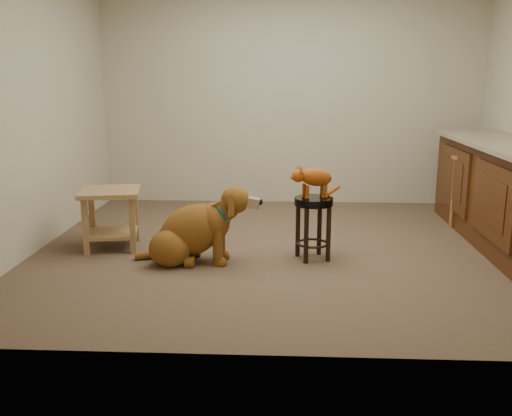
# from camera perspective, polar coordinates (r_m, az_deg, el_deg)

# --- Properties ---
(floor) EXTENTS (4.50, 4.00, 0.01)m
(floor) POSITION_cam_1_polar(r_m,az_deg,el_deg) (5.11, 3.56, -4.15)
(floor) COLOR brown
(floor) RESTS_ON ground
(room_shell) EXTENTS (4.54, 4.04, 2.62)m
(room_shell) POSITION_cam_1_polar(r_m,az_deg,el_deg) (4.89, 3.85, 14.97)
(room_shell) COLOR #BEB799
(room_shell) RESTS_ON ground
(cabinet_run) EXTENTS (0.70, 2.56, 0.94)m
(cabinet_run) POSITION_cam_1_polar(r_m,az_deg,el_deg) (5.67, 23.67, 1.05)
(cabinet_run) COLOR #51290E
(cabinet_run) RESTS_ON ground
(padded_stool) EXTENTS (0.35, 0.35, 0.53)m
(padded_stool) POSITION_cam_1_polar(r_m,az_deg,el_deg) (4.77, 5.75, -0.76)
(padded_stool) COLOR black
(padded_stool) RESTS_ON ground
(wood_stool) EXTENTS (0.51, 0.51, 0.74)m
(wood_stool) POSITION_cam_1_polar(r_m,az_deg,el_deg) (6.04, 21.37, 1.43)
(wood_stool) COLOR brown
(wood_stool) RESTS_ON ground
(side_table) EXTENTS (0.60, 0.60, 0.53)m
(side_table) POSITION_cam_1_polar(r_m,az_deg,el_deg) (5.23, -14.30, -0.16)
(side_table) COLOR #9D7648
(side_table) RESTS_ON ground
(golden_retriever) EXTENTS (1.09, 0.54, 0.69)m
(golden_retriever) POSITION_cam_1_polar(r_m,az_deg,el_deg) (4.73, -6.28, -2.39)
(golden_retriever) COLOR brown
(golden_retriever) RESTS_ON ground
(tabby_kitten) EXTENTS (0.43, 0.29, 0.30)m
(tabby_kitten) POSITION_cam_1_polar(r_m,az_deg,el_deg) (4.71, 5.71, 2.99)
(tabby_kitten) COLOR #9F430F
(tabby_kitten) RESTS_ON padded_stool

